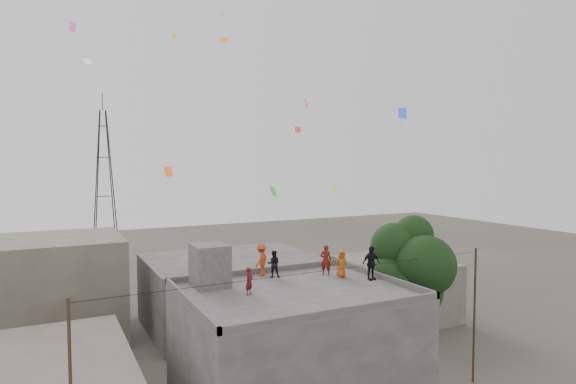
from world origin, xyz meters
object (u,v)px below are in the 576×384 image
transmission_tower (104,188)px  person_dark_adult (371,263)px  tree (410,272)px  person_red_adult (326,260)px  stair_head_box (210,265)px

transmission_tower → person_dark_adult: 40.81m
tree → person_dark_adult: bearing=-170.8°
tree → person_red_adult: (-4.44, 1.46, 0.79)m
stair_head_box → tree: size_ratio=0.22×
tree → person_red_adult: tree is taller
stair_head_box → person_red_adult: bearing=-5.1°
person_red_adult → person_dark_adult: (1.47, -1.94, 0.06)m
stair_head_box → transmission_tower: transmission_tower is taller
stair_head_box → tree: 10.80m
tree → person_dark_adult: (-2.97, -0.48, 0.85)m
stair_head_box → tree: (10.57, -2.00, -1.00)m
tree → transmission_tower: bearing=106.1°
tree → person_dark_adult: size_ratio=5.32×
stair_head_box → person_dark_adult: bearing=-18.1°
transmission_tower → person_dark_adult: (8.40, -39.88, -2.11)m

